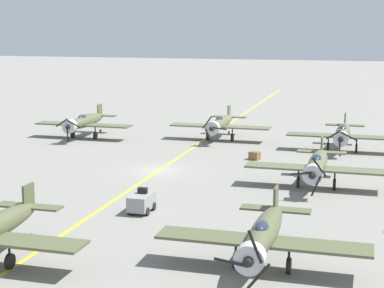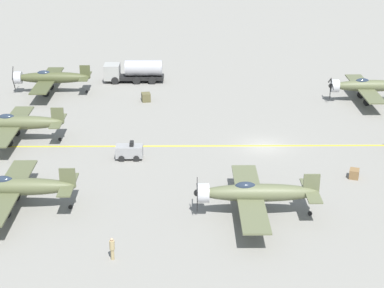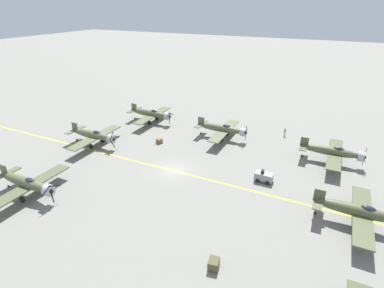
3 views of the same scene
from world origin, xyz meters
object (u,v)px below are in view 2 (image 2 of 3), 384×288
(airplane_far_center, at_px, (14,123))
(supply_crate_mid_lane, at_px, (354,174))
(airplane_mid_left, at_px, (254,193))
(airplane_near_right, at_px, (368,86))
(tow_tractor, at_px, (129,151))
(supply_crate_by_tanker, at_px, (146,97))
(ground_crew_walking, at_px, (112,248))
(airplane_far_left, at_px, (13,187))
(fuel_tanker, at_px, (134,71))
(airplane_far_right, at_px, (50,78))

(airplane_far_center, xyz_separation_m, supply_crate_mid_lane, (-9.37, -32.96, -1.59))
(airplane_mid_left, height_order, airplane_near_right, same)
(tow_tractor, distance_m, supply_crate_by_tanker, 18.01)
(tow_tractor, relative_size, ground_crew_walking, 1.51)
(supply_crate_by_tanker, bearing_deg, airplane_far_left, 162.21)
(airplane_far_left, xyz_separation_m, supply_crate_mid_lane, (5.84, -29.33, -1.59))
(fuel_tanker, bearing_deg, ground_crew_walking, -177.64)
(tow_tractor, relative_size, supply_crate_by_tanker, 2.10)
(airplane_near_right, height_order, supply_crate_mid_lane, airplane_near_right)
(airplane_near_right, bearing_deg, airplane_mid_left, 146.17)
(airplane_far_left, distance_m, supply_crate_mid_lane, 29.95)
(airplane_far_left, distance_m, airplane_mid_left, 19.53)
(supply_crate_by_tanker, bearing_deg, tow_tractor, 178.21)
(airplane_mid_left, height_order, tow_tractor, airplane_mid_left)
(fuel_tanker, height_order, supply_crate_mid_lane, fuel_tanker)
(airplane_near_right, distance_m, supply_crate_by_tanker, 27.19)
(airplane_mid_left, relative_size, airplane_near_right, 1.00)
(airplane_far_left, height_order, ground_crew_walking, airplane_far_left)
(fuel_tanker, bearing_deg, airplane_near_right, -107.02)
(airplane_far_center, relative_size, tow_tractor, 4.62)
(airplane_far_center, xyz_separation_m, airplane_mid_left, (-16.48, -23.12, -0.00))
(ground_crew_walking, height_order, supply_crate_by_tanker, ground_crew_walking)
(supply_crate_mid_lane, bearing_deg, airplane_far_center, 74.14)
(airplane_far_center, bearing_deg, airplane_far_left, -159.06)
(airplane_far_left, bearing_deg, supply_crate_by_tanker, -26.75)
(airplane_far_center, height_order, ground_crew_walking, airplane_far_center)
(airplane_mid_left, distance_m, supply_crate_mid_lane, 12.25)
(airplane_far_left, xyz_separation_m, airplane_mid_left, (-1.28, -19.49, 0.00))
(airplane_near_right, xyz_separation_m, tow_tractor, (-17.55, 27.71, -1.22))
(tow_tractor, xyz_separation_m, supply_crate_mid_lane, (-4.61, -20.77, -0.37))
(airplane_far_center, height_order, airplane_far_right, airplane_far_center)
(airplane_mid_left, relative_size, airplane_far_right, 1.00)
(airplane_far_left, relative_size, airplane_near_right, 1.00)
(airplane_near_right, bearing_deg, tow_tractor, 118.35)
(airplane_far_left, bearing_deg, airplane_far_right, -3.14)
(airplane_far_center, distance_m, airplane_far_left, 15.63)
(airplane_mid_left, bearing_deg, airplane_far_left, 80.03)
(airplane_far_center, xyz_separation_m, airplane_near_right, (12.79, -39.90, 0.00))
(airplane_mid_left, distance_m, supply_crate_by_tanker, 31.52)
(ground_crew_walking, bearing_deg, supply_crate_mid_lane, -56.55)
(airplane_far_left, relative_size, airplane_mid_left, 1.00)
(airplane_near_right, distance_m, ground_crew_walking, 45.03)
(airplane_far_right, height_order, supply_crate_mid_lane, airplane_far_right)
(airplane_far_left, height_order, airplane_far_right, airplane_far_left)
(airplane_mid_left, bearing_deg, airplane_far_center, 48.30)
(airplane_far_left, xyz_separation_m, airplane_far_right, (31.92, 3.25, 0.00))
(airplane_far_center, bearing_deg, tow_tractor, -103.81)
(airplane_mid_left, distance_m, airplane_far_right, 40.24)
(airplane_far_left, height_order, airplane_near_right, airplane_far_left)
(airplane_far_right, xyz_separation_m, ground_crew_walking, (-39.61, -12.09, -1.07))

